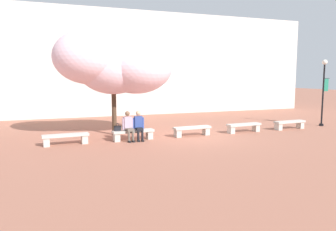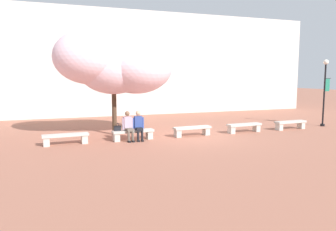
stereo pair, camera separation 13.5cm
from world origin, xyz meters
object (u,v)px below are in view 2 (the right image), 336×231
Objects in this scene: stone_bench_west_end at (66,137)px; person_seated_left at (128,125)px; stone_bench_east_end at (290,124)px; handbag at (117,128)px; stone_bench_near_west at (133,133)px; person_seated_right at (139,124)px; cherry_tree_main at (116,64)px; lamp_post_with_banner at (325,86)px; stone_bench_near_east at (244,126)px; stone_bench_center at (192,130)px.

person_seated_left reaches higher than stone_bench_west_end.
handbag is at bearing 179.82° from stone_bench_east_end.
person_seated_left is (-0.23, -0.05, 0.39)m from stone_bench_near_west.
stone_bench_near_west is at bearing 167.25° from person_seated_right.
cherry_tree_main is (2.42, 1.51, 3.07)m from stone_bench_west_end.
cherry_tree_main is at bearing 31.93° from stone_bench_west_end.
person_seated_right is (-8.29, -0.05, 0.39)m from stone_bench_east_end.
cherry_tree_main is at bearing 174.04° from lamp_post_with_banner.
person_seated_right reaches higher than handbag.
stone_bench_west_end is at bearing 180.00° from stone_bench_near_west.
stone_bench_near_east is 5.71m from lamp_post_with_banner.
handbag is (-0.46, 0.08, -0.12)m from person_seated_left.
handbag is at bearing 0.77° from stone_bench_west_end.
stone_bench_center is 8.44m from lamp_post_with_banner.
lamp_post_with_banner is (5.37, 0.31, 1.94)m from stone_bench_near_east.
stone_bench_west_end is 5.69m from stone_bench_center.
stone_bench_near_west is 0.50× the size of lamp_post_with_banner.
stone_bench_east_end is (11.37, 0.00, 0.00)m from stone_bench_west_end.
stone_bench_near_east is 1.44× the size of person_seated_left.
stone_bench_east_end is (5.69, 0.00, 0.00)m from stone_bench_center.
person_seated_left is at bearing -179.49° from stone_bench_near_east.
handbag is 0.06× the size of cherry_tree_main.
stone_bench_near_west is 1.00× the size of stone_bench_center.
stone_bench_near_east is 0.34× the size of cherry_tree_main.
stone_bench_center is 0.34× the size of cherry_tree_main.
person_seated_left is at bearing -178.14° from lamp_post_with_banner.
person_seated_left is 3.10m from cherry_tree_main.
cherry_tree_main is at bearing 79.62° from handbag.
stone_bench_east_end is 5.50× the size of handbag.
cherry_tree_main is at bearing 166.11° from stone_bench_near_east.
cherry_tree_main reaches higher than lamp_post_with_banner.
stone_bench_east_end is 8.30m from person_seated_right.
stone_bench_near_west and stone_bench_center have the same top height.
person_seated_left is (-5.92, -0.05, 0.39)m from stone_bench_near_east.
stone_bench_east_end is (8.53, 0.00, 0.00)m from stone_bench_near_west.
lamp_post_with_banner reaches higher than person_seated_right.
person_seated_left is at bearing -1.17° from stone_bench_west_end.
stone_bench_center is at bearing -24.84° from cherry_tree_main.
stone_bench_west_end and stone_bench_center have the same top height.
stone_bench_center is at bearing -177.82° from lamp_post_with_banner.
stone_bench_near_west is 1.00× the size of stone_bench_near_east.
cherry_tree_main reaches higher than person_seated_right.
stone_bench_center is 5.50× the size of handbag.
stone_bench_near_east and stone_bench_east_end have the same top height.
person_seated_right is (0.47, -0.00, 0.00)m from person_seated_left.
stone_bench_center is 1.00× the size of stone_bench_near_east.
stone_bench_east_end is 1.44× the size of person_seated_left.
stone_bench_near_west is 0.34× the size of cherry_tree_main.
handbag is (-0.93, 0.08, -0.12)m from person_seated_right.
stone_bench_near_west is at bearing 180.00° from stone_bench_near_east.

